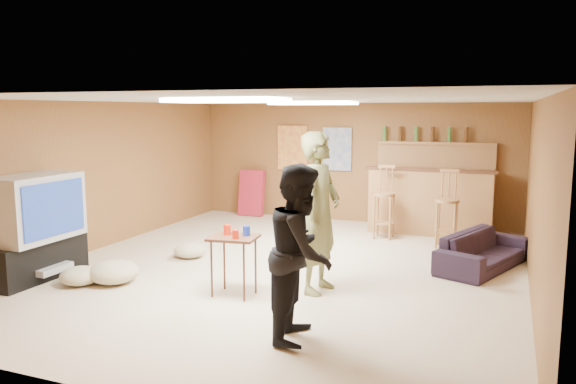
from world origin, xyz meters
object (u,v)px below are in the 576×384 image
at_px(person_olive, 319,213).
at_px(person_black, 301,252).
at_px(sofa, 483,251).
at_px(tray_table, 234,266).
at_px(bar_counter, 430,201).
at_px(tv_body, 35,207).

relative_size(person_olive, person_black, 1.15).
relative_size(sofa, tray_table, 2.39).
distance_m(person_black, tray_table, 1.45).
bearing_deg(bar_counter, tray_table, -111.40).
xyz_separation_m(tv_body, bar_counter, (4.15, 4.45, -0.35)).
xyz_separation_m(person_black, sofa, (1.45, 3.01, -0.57)).
height_order(tv_body, person_olive, person_olive).
distance_m(person_olive, tray_table, 1.14).
height_order(bar_counter, person_olive, person_olive).
bearing_deg(tv_body, sofa, 26.35).
relative_size(tv_body, person_black, 0.68).
xyz_separation_m(person_black, tray_table, (-1.11, 0.82, -0.46)).
xyz_separation_m(tv_body, person_olive, (3.38, 0.83, 0.02)).
height_order(sofa, tray_table, tray_table).
xyz_separation_m(tv_body, person_black, (3.64, -0.49, -0.10)).
bearing_deg(tray_table, sofa, 40.57).
distance_m(tv_body, person_black, 3.68).
bearing_deg(tv_body, bar_counter, 47.00).
relative_size(tv_body, tray_table, 1.61).
bearing_deg(tray_table, tv_body, -172.53).
bearing_deg(bar_counter, sofa, -63.87).
bearing_deg(tv_body, person_olive, 13.87).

